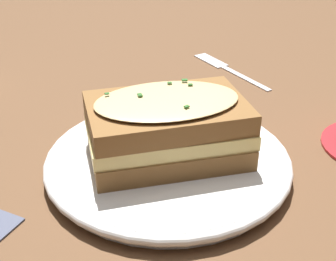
# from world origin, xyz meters

# --- Properties ---
(ground_plane) EXTENTS (2.40, 2.40, 0.00)m
(ground_plane) POSITION_xyz_m (0.00, 0.00, 0.00)
(ground_plane) COLOR brown
(dinner_plate) EXTENTS (0.25, 0.25, 0.02)m
(dinner_plate) POSITION_xyz_m (-0.01, 0.02, 0.01)
(dinner_plate) COLOR white
(dinner_plate) RESTS_ON ground_plane
(sandwich) EXTENTS (0.18, 0.18, 0.07)m
(sandwich) POSITION_xyz_m (-0.01, 0.02, 0.05)
(sandwich) COLOR brown
(sandwich) RESTS_ON dinner_plate
(fork) EXTENTS (0.10, 0.15, 0.00)m
(fork) POSITION_xyz_m (0.28, 0.07, 0.00)
(fork) COLOR silver
(fork) RESTS_ON ground_plane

